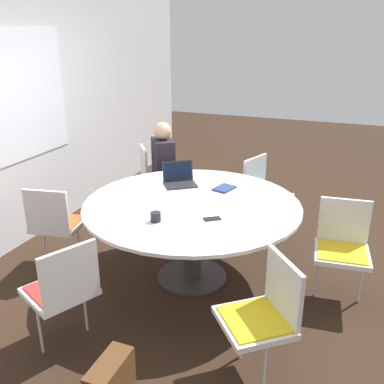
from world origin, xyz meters
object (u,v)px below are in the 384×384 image
at_px(chair_1, 55,220).
at_px(chair_3, 264,311).
at_px(chair_4, 343,243).
at_px(spiral_notebook, 224,188).
at_px(chair_5, 264,189).
at_px(laptop, 179,179).
at_px(cell_phone, 212,219).
at_px(chair_0, 155,174).
at_px(person_0, 165,164).
at_px(coffee_cup, 156,217).
at_px(handbag, 110,380).
at_px(chair_2, 63,286).

distance_m(chair_1, chair_3, 2.23).
relative_size(chair_4, spiral_notebook, 3.51).
bearing_deg(chair_5, laptop, -19.19).
distance_m(chair_5, laptop, 1.11).
relative_size(chair_3, cell_phone, 5.54).
xyz_separation_m(chair_0, cell_phone, (-1.53, -1.27, 0.25)).
relative_size(chair_5, person_0, 0.71).
bearing_deg(cell_phone, laptop, 40.09).
xyz_separation_m(spiral_notebook, coffee_cup, (-0.90, 0.29, 0.03)).
distance_m(chair_5, person_0, 1.18).
height_order(coffee_cup, handbag, coffee_cup).
bearing_deg(person_0, chair_0, -160.99).
bearing_deg(chair_3, coffee_cup, 24.61).
xyz_separation_m(chair_0, coffee_cup, (-1.73, -0.86, 0.29)).
height_order(chair_0, laptop, laptop).
bearing_deg(chair_5, chair_0, -70.59).
bearing_deg(cell_phone, person_0, 37.46).
height_order(chair_2, coffee_cup, chair_2).
height_order(chair_1, chair_3, same).
relative_size(chair_1, chair_3, 1.00).
distance_m(chair_3, person_0, 2.66).
relative_size(chair_3, handbag, 2.38).
relative_size(chair_3, chair_4, 1.00).
relative_size(laptop, spiral_notebook, 1.62).
xyz_separation_m(chair_5, cell_phone, (-1.51, 0.10, 0.25)).
distance_m(chair_3, laptop, 1.83).
distance_m(person_0, handbag, 2.80).
bearing_deg(chair_1, cell_phone, -9.44).
relative_size(chair_0, chair_4, 1.00).
distance_m(chair_5, spiral_notebook, 0.88).
bearing_deg(spiral_notebook, cell_phone, -170.71).
xyz_separation_m(chair_0, chair_4, (-1.06, -2.27, 0.00)).
height_order(chair_0, person_0, person_0).
distance_m(chair_1, cell_phone, 1.56).
height_order(person_0, handbag, person_0).
bearing_deg(chair_4, chair_3, 64.70).
bearing_deg(chair_5, coffee_cup, 3.58).
xyz_separation_m(chair_3, laptop, (1.38, 1.17, 0.30)).
relative_size(chair_0, coffee_cup, 10.12).
distance_m(laptop, handbag, 2.06).
bearing_deg(cell_phone, chair_0, 39.64).
bearing_deg(spiral_notebook, chair_1, 117.39).
height_order(chair_1, chair_5, same).
bearing_deg(coffee_cup, handbag, -170.84).
height_order(chair_3, person_0, person_0).
xyz_separation_m(chair_3, chair_5, (2.21, 0.49, 0.00)).
height_order(chair_2, chair_5, same).
height_order(chair_0, chair_3, same).
bearing_deg(handbag, chair_1, 47.44).
bearing_deg(chair_2, chair_3, -54.69).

